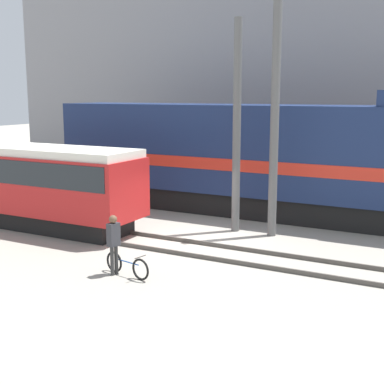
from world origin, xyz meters
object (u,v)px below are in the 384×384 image
at_px(utility_pole_left, 237,128).
at_px(streetcar, 36,181).
at_px(freight_locomotive, 245,157).
at_px(bicycle, 127,265).
at_px(utility_pole_center, 275,122).
at_px(person, 114,238).

bearing_deg(utility_pole_left, streetcar, -156.90).
xyz_separation_m(freight_locomotive, streetcar, (-6.31, -6.18, -0.67)).
bearing_deg(bicycle, utility_pole_center, 70.95).
relative_size(freight_locomotive, streetcar, 1.94).
bearing_deg(bicycle, streetcar, 153.95).
bearing_deg(utility_pole_left, freight_locomotive, 106.78).
bearing_deg(person, freight_locomotive, 88.99).
bearing_deg(utility_pole_center, utility_pole_left, 180.00).
bearing_deg(freight_locomotive, person, -91.01).
bearing_deg(streetcar, utility_pole_center, 19.50).
bearing_deg(streetcar, bicycle, -26.05).
xyz_separation_m(streetcar, utility_pole_center, (8.72, 3.09, 2.39)).
height_order(streetcar, utility_pole_left, utility_pole_left).
height_order(freight_locomotive, streetcar, freight_locomotive).
relative_size(person, utility_pole_center, 0.21).
height_order(person, utility_pole_left, utility_pole_left).
bearing_deg(freight_locomotive, utility_pole_left, -73.22).
xyz_separation_m(freight_locomotive, bicycle, (0.24, -9.38, -2.18)).
relative_size(person, utility_pole_left, 0.23).
xyz_separation_m(freight_locomotive, utility_pole_center, (2.41, -3.09, 1.72)).
distance_m(bicycle, utility_pole_left, 7.31).
height_order(utility_pole_left, utility_pole_center, utility_pole_center).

